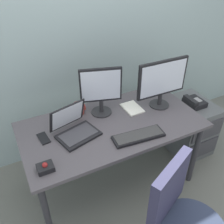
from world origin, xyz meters
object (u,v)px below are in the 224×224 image
object	(u,v)px
laptop	(74,128)
coffee_mug	(79,108)
monitor_main	(162,81)
monitor_side	(101,89)
trackball_mouse	(45,167)
paper_notepad	(132,108)
desk_phone	(194,102)
file_cabinet	(188,126)
keyboard	(138,136)
cell_phone	(44,138)

from	to	relation	value
laptop	coffee_mug	bearing A→B (deg)	61.56
monitor_main	laptop	size ratio (longest dim) A/B	1.31
monitor_main	monitor_side	bearing A→B (deg)	165.72
monitor_main	trackball_mouse	bearing A→B (deg)	-165.11
laptop	paper_notepad	bearing A→B (deg)	9.15
desk_phone	file_cabinet	bearing A→B (deg)	63.22
file_cabinet	monitor_side	distance (m)	1.20
keyboard	coffee_mug	xyz separation A→B (m)	(-0.29, 0.52, 0.04)
monitor_main	coffee_mug	world-z (taller)	monitor_main
file_cabinet	cell_phone	world-z (taller)	cell_phone
monitor_side	coffee_mug	world-z (taller)	monitor_side
laptop	file_cabinet	bearing A→B (deg)	2.36
file_cabinet	desk_phone	bearing A→B (deg)	-116.78
coffee_mug	cell_phone	xyz separation A→B (m)	(-0.37, -0.20, -0.04)
monitor_main	cell_phone	distance (m)	1.11
desk_phone	keyboard	size ratio (longest dim) A/B	0.48
trackball_mouse	paper_notepad	world-z (taller)	trackball_mouse
paper_notepad	cell_phone	distance (m)	0.83
desk_phone	trackball_mouse	size ratio (longest dim) A/B	1.82
desk_phone	trackball_mouse	world-z (taller)	trackball_mouse
desk_phone	coffee_mug	xyz separation A→B (m)	(-1.16, 0.21, 0.15)
monitor_side	laptop	distance (m)	0.40
desk_phone	trackball_mouse	distance (m)	1.63
desk_phone	cell_phone	size ratio (longest dim) A/B	1.41
monitor_main	coffee_mug	size ratio (longest dim) A/B	4.83
desk_phone	keyboard	xyz separation A→B (m)	(-0.87, -0.31, 0.12)
desk_phone	cell_phone	xyz separation A→B (m)	(-1.53, 0.01, 0.11)
monitor_main	keyboard	world-z (taller)	monitor_main
file_cabinet	keyboard	size ratio (longest dim) A/B	1.39
desk_phone	keyboard	world-z (taller)	keyboard
monitor_main	trackball_mouse	size ratio (longest dim) A/B	4.43
monitor_main	paper_notepad	size ratio (longest dim) A/B	2.35
file_cabinet	monitor_main	xyz separation A→B (m)	(-0.46, -0.02, 0.69)
file_cabinet	desk_phone	world-z (taller)	desk_phone
keyboard	paper_notepad	size ratio (longest dim) A/B	2.02
file_cabinet	monitor_main	size ratio (longest dim) A/B	1.20
monitor_main	cell_phone	xyz separation A→B (m)	(-1.08, 0.02, -0.25)
file_cabinet	desk_phone	distance (m)	0.33
desk_phone	monitor_side	world-z (taller)	monitor_side
monitor_main	keyboard	xyz separation A→B (m)	(-0.41, -0.30, -0.24)
trackball_mouse	laptop	bearing A→B (deg)	41.99
paper_notepad	file_cabinet	bearing A→B (deg)	-3.26
coffee_mug	cell_phone	world-z (taller)	coffee_mug
file_cabinet	monitor_side	bearing A→B (deg)	173.67
monitor_side	coffee_mug	size ratio (longest dim) A/B	4.24
file_cabinet	monitor_side	world-z (taller)	monitor_side
file_cabinet	laptop	size ratio (longest dim) A/B	1.57
desk_phone	paper_notepad	size ratio (longest dim) A/B	0.96
desk_phone	laptop	bearing A→B (deg)	-178.35
trackball_mouse	coffee_mug	xyz separation A→B (m)	(0.44, 0.52, 0.03)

